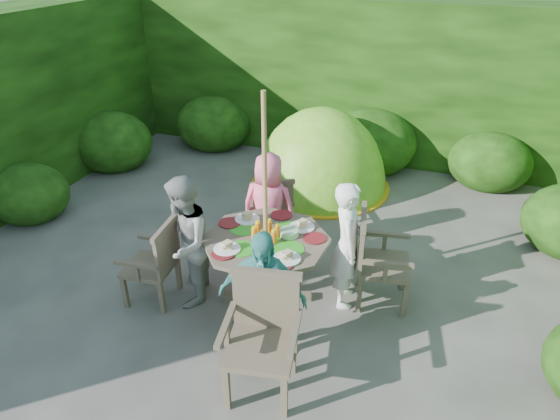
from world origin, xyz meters
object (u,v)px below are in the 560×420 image
(child_left, at_px, (185,243))
(dome_tent, at_px, (319,186))
(garden_chair_right, at_px, (376,258))
(garden_chair_left, at_px, (156,262))
(child_back, at_px, (269,208))
(child_front, at_px, (262,298))
(garden_chair_back, at_px, (271,209))
(parasol_pole, at_px, (265,206))
(child_right, at_px, (347,245))
(patio_table, at_px, (266,248))
(garden_chair_front, at_px, (262,333))

(child_left, bearing_deg, dome_tent, 150.34)
(garden_chair_right, height_order, child_left, child_left)
(garden_chair_left, xyz_separation_m, child_left, (0.28, 0.12, 0.22))
(child_back, bearing_deg, child_left, 58.35)
(garden_chair_right, bearing_deg, dome_tent, 17.16)
(child_back, distance_m, child_front, 1.60)
(child_left, height_order, dome_tent, child_left)
(dome_tent, bearing_deg, garden_chair_back, -102.84)
(parasol_pole, relative_size, garden_chair_back, 2.56)
(garden_chair_right, height_order, garden_chair_left, garden_chair_right)
(child_right, bearing_deg, garden_chair_back, 40.14)
(patio_table, xyz_separation_m, child_right, (0.75, 0.26, 0.05))
(child_right, bearing_deg, child_front, 139.75)
(patio_table, relative_size, garden_chair_back, 1.89)
(garden_chair_back, bearing_deg, garden_chair_left, 33.65)
(garden_chair_back, relative_size, garden_chair_front, 0.86)
(garden_chair_front, xyz_separation_m, child_left, (-1.13, 0.76, 0.15))
(child_left, relative_size, child_front, 1.05)
(child_left, xyz_separation_m, dome_tent, (0.53, 3.01, -0.69))
(parasol_pole, xyz_separation_m, dome_tent, (-0.23, 2.74, -1.10))
(parasol_pole, xyz_separation_m, child_back, (-0.27, 0.75, -0.46))
(garden_chair_front, bearing_deg, parasol_pole, 99.54)
(patio_table, height_order, child_back, child_back)
(child_back, height_order, child_front, child_front)
(child_front, distance_m, dome_tent, 3.59)
(parasol_pole, distance_m, dome_tent, 2.97)
(garden_chair_front, bearing_deg, dome_tent, 88.55)
(patio_table, relative_size, child_back, 1.26)
(garden_chair_right, height_order, child_back, child_back)
(patio_table, height_order, child_front, child_front)
(child_front, relative_size, dome_tent, 0.55)
(patio_table, xyz_separation_m, child_left, (-0.76, -0.27, 0.06))
(child_front, bearing_deg, child_right, 55.68)
(patio_table, xyz_separation_m, child_front, (0.26, -0.76, 0.03))
(parasol_pole, height_order, dome_tent, parasol_pole)
(garden_chair_front, bearing_deg, garden_chair_right, 54.44)
(garden_chair_back, bearing_deg, child_front, 78.12)
(garden_chair_right, bearing_deg, patio_table, 99.19)
(parasol_pole, height_order, child_left, parasol_pole)
(garden_chair_left, height_order, child_front, child_front)
(patio_table, distance_m, garden_chair_back, 1.12)
(garden_chair_left, relative_size, child_left, 0.63)
(child_front, xyz_separation_m, dome_tent, (-0.49, 3.50, -0.65))
(dome_tent, bearing_deg, patio_table, -93.81)
(garden_chair_left, height_order, child_back, child_back)
(child_back, relative_size, dome_tent, 0.54)
(dome_tent, bearing_deg, garden_chair_front, -89.56)
(garden_chair_front, relative_size, child_back, 0.77)
(garden_chair_right, relative_size, child_back, 0.74)
(child_left, height_order, child_front, child_left)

